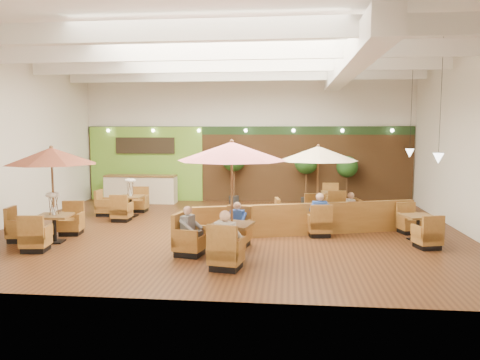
# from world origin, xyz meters

# --- Properties ---
(room) EXTENTS (14.04, 14.00, 5.52)m
(room) POSITION_xyz_m (0.25, 1.22, 3.63)
(room) COLOR #381E0F
(room) RESTS_ON ground
(service_counter) EXTENTS (3.00, 0.75, 1.18)m
(service_counter) POSITION_xyz_m (-4.40, 5.10, 0.58)
(service_counter) COLOR beige
(service_counter) RESTS_ON ground
(booth_divider) EXTENTS (6.48, 2.26, 0.94)m
(booth_divider) POSITION_xyz_m (2.38, -0.41, 0.47)
(booth_divider) COLOR brown
(booth_divider) RESTS_ON ground
(table_0) EXTENTS (2.55, 2.65, 2.65)m
(table_0) POSITION_xyz_m (-4.58, -2.06, 1.89)
(table_0) COLOR brown
(table_0) RESTS_ON ground
(table_1) EXTENTS (2.75, 2.87, 2.83)m
(table_1) POSITION_xyz_m (0.39, -3.00, 2.03)
(table_1) COLOR brown
(table_1) RESTS_ON ground
(table_2) EXTENTS (2.64, 2.64, 2.63)m
(table_2) POSITION_xyz_m (2.70, 0.39, 1.79)
(table_2) COLOR brown
(table_2) RESTS_ON ground
(table_3) EXTENTS (1.65, 2.47, 1.51)m
(table_3) POSITION_xyz_m (-4.00, 1.97, 0.45)
(table_3) COLOR brown
(table_3) RESTS_ON ground
(table_4) EXTENTS (0.99, 2.53, 0.90)m
(table_4) POSITION_xyz_m (5.40, -0.79, 0.34)
(table_4) COLOR brown
(table_4) RESTS_ON ground
(table_5) EXTENTS (0.87, 2.57, 0.97)m
(table_5) POSITION_xyz_m (3.49, 3.59, 0.37)
(table_5) COLOR brown
(table_5) RESTS_ON ground
(topiary_0) EXTENTS (1.02, 1.02, 2.38)m
(topiary_0) POSITION_xyz_m (-0.46, 5.30, 1.77)
(topiary_0) COLOR black
(topiary_0) RESTS_ON ground
(topiary_1) EXTENTS (0.96, 0.96, 2.23)m
(topiary_1) POSITION_xyz_m (2.53, 5.30, 1.66)
(topiary_1) COLOR black
(topiary_1) RESTS_ON ground
(topiary_2) EXTENTS (0.87, 0.87, 2.02)m
(topiary_2) POSITION_xyz_m (4.18, 5.30, 1.50)
(topiary_2) COLOR black
(topiary_2) RESTS_ON ground
(diner_0) EXTENTS (0.47, 0.42, 0.86)m
(diner_0) POSITION_xyz_m (0.47, -4.04, 0.78)
(diner_0) COLOR silver
(diner_0) RESTS_ON ground
(diner_1) EXTENTS (0.38, 0.34, 0.71)m
(diner_1) POSITION_xyz_m (0.47, -1.97, 0.73)
(diner_1) COLOR #2548A4
(diner_1) RESTS_ON ground
(diner_2) EXTENTS (0.38, 0.41, 0.75)m
(diner_2) POSITION_xyz_m (-0.57, -3.00, 0.74)
(diner_2) COLOR slate
(diner_2) RESTS_ON ground
(diner_3) EXTENTS (0.42, 0.35, 0.81)m
(diner_3) POSITION_xyz_m (2.70, -0.57, 0.76)
(diner_3) COLOR #2548A4
(diner_3) RESTS_ON ground
(diner_4) EXTENTS (0.31, 0.37, 0.72)m
(diner_4) POSITION_xyz_m (3.66, 0.39, 0.73)
(diner_4) COLOR silver
(diner_4) RESTS_ON ground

